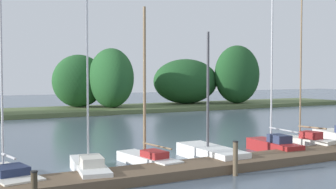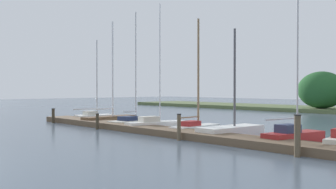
{
  "view_description": "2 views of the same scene",
  "coord_description": "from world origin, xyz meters",
  "px_view_note": "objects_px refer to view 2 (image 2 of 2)",
  "views": [
    {
      "loc": [
        -9.45,
        -1.28,
        3.7
      ],
      "look_at": [
        -1.53,
        13.24,
        2.94
      ],
      "focal_mm": 46.95,
      "sensor_mm": 36.0,
      "label": 1
    },
    {
      "loc": [
        15.3,
        -2.09,
        2.51
      ],
      "look_at": [
        -3.31,
        13.87,
        2.13
      ],
      "focal_mm": 45.3,
      "sensor_mm": 36.0,
      "label": 2
    }
  ],
  "objects_px": {
    "mooring_piling_2": "(179,127)",
    "mooring_piling_0": "(53,116)",
    "mooring_piling_3": "(297,136)",
    "sailboat_0": "(95,116)",
    "sailboat_4": "(196,125)",
    "sailboat_5": "(233,131)",
    "sailboat_1": "(111,118)",
    "mooring_piling_1": "(97,121)",
    "sailboat_3": "(157,124)",
    "sailboat_6": "(295,135)",
    "sailboat_2": "(134,121)"
  },
  "relations": [
    {
      "from": "sailboat_1",
      "to": "sailboat_6",
      "type": "height_order",
      "value": "sailboat_6"
    },
    {
      "from": "sailboat_4",
      "to": "sailboat_6",
      "type": "relative_size",
      "value": 0.78
    },
    {
      "from": "sailboat_6",
      "to": "mooring_piling_3",
      "type": "bearing_deg",
      "value": -140.28
    },
    {
      "from": "mooring_piling_0",
      "to": "mooring_piling_1",
      "type": "bearing_deg",
      "value": -0.35
    },
    {
      "from": "sailboat_2",
      "to": "sailboat_6",
      "type": "height_order",
      "value": "sailboat_6"
    },
    {
      "from": "sailboat_2",
      "to": "sailboat_5",
      "type": "bearing_deg",
      "value": -100.21
    },
    {
      "from": "sailboat_2",
      "to": "mooring_piling_1",
      "type": "distance_m",
      "value": 3.02
    },
    {
      "from": "sailboat_1",
      "to": "sailboat_6",
      "type": "relative_size",
      "value": 0.88
    },
    {
      "from": "sailboat_3",
      "to": "mooring_piling_3",
      "type": "height_order",
      "value": "sailboat_3"
    },
    {
      "from": "sailboat_3",
      "to": "sailboat_5",
      "type": "xyz_separation_m",
      "value": [
        5.55,
        0.46,
        -0.01
      ]
    },
    {
      "from": "mooring_piling_0",
      "to": "sailboat_5",
      "type": "bearing_deg",
      "value": 12.26
    },
    {
      "from": "sailboat_2",
      "to": "mooring_piling_2",
      "type": "bearing_deg",
      "value": -121.65
    },
    {
      "from": "mooring_piling_2",
      "to": "mooring_piling_0",
      "type": "bearing_deg",
      "value": -179.53
    },
    {
      "from": "sailboat_3",
      "to": "mooring_piling_2",
      "type": "relative_size",
      "value": 5.95
    },
    {
      "from": "sailboat_2",
      "to": "mooring_piling_2",
      "type": "xyz_separation_m",
      "value": [
        7.55,
        -2.85,
        0.34
      ]
    },
    {
      "from": "sailboat_5",
      "to": "sailboat_0",
      "type": "bearing_deg",
      "value": 88.77
    },
    {
      "from": "sailboat_1",
      "to": "mooring_piling_1",
      "type": "relative_size",
      "value": 7.45
    },
    {
      "from": "mooring_piling_0",
      "to": "mooring_piling_1",
      "type": "xyz_separation_m",
      "value": [
        6.09,
        -0.04,
        -0.04
      ]
    },
    {
      "from": "sailboat_2",
      "to": "sailboat_5",
      "type": "distance_m",
      "value": 8.39
    },
    {
      "from": "sailboat_2",
      "to": "sailboat_4",
      "type": "height_order",
      "value": "sailboat_2"
    },
    {
      "from": "sailboat_4",
      "to": "sailboat_5",
      "type": "relative_size",
      "value": 1.16
    },
    {
      "from": "sailboat_0",
      "to": "sailboat_6",
      "type": "height_order",
      "value": "sailboat_6"
    },
    {
      "from": "sailboat_1",
      "to": "mooring_piling_3",
      "type": "xyz_separation_m",
      "value": [
        16.79,
        -2.93,
        0.39
      ]
    },
    {
      "from": "mooring_piling_1",
      "to": "mooring_piling_3",
      "type": "distance_m",
      "value": 13.63
    },
    {
      "from": "sailboat_2",
      "to": "sailboat_3",
      "type": "relative_size",
      "value": 0.99
    },
    {
      "from": "sailboat_2",
      "to": "sailboat_6",
      "type": "xyz_separation_m",
      "value": [
        11.99,
        0.08,
        0.12
      ]
    },
    {
      "from": "sailboat_0",
      "to": "sailboat_4",
      "type": "bearing_deg",
      "value": -85.99
    },
    {
      "from": "sailboat_0",
      "to": "mooring_piling_0",
      "type": "relative_size",
      "value": 5.91
    },
    {
      "from": "sailboat_0",
      "to": "sailboat_3",
      "type": "xyz_separation_m",
      "value": [
        8.58,
        -0.84,
        0.01
      ]
    },
    {
      "from": "sailboat_6",
      "to": "mooring_piling_2",
      "type": "xyz_separation_m",
      "value": [
        -4.44,
        -2.93,
        0.22
      ]
    },
    {
      "from": "mooring_piling_3",
      "to": "sailboat_0",
      "type": "bearing_deg",
      "value": 170.33
    },
    {
      "from": "mooring_piling_3",
      "to": "sailboat_6",
      "type": "bearing_deg",
      "value": 124.01
    },
    {
      "from": "sailboat_1",
      "to": "sailboat_3",
      "type": "xyz_separation_m",
      "value": [
        5.66,
        -0.41,
        -0.04
      ]
    },
    {
      "from": "sailboat_2",
      "to": "sailboat_4",
      "type": "xyz_separation_m",
      "value": [
        5.51,
        0.33,
        0.09
      ]
    },
    {
      "from": "sailboat_1",
      "to": "sailboat_6",
      "type": "distance_m",
      "value": 14.81
    },
    {
      "from": "sailboat_1",
      "to": "sailboat_3",
      "type": "distance_m",
      "value": 5.68
    },
    {
      "from": "sailboat_2",
      "to": "mooring_piling_2",
      "type": "height_order",
      "value": "sailboat_2"
    },
    {
      "from": "sailboat_3",
      "to": "mooring_piling_2",
      "type": "xyz_separation_m",
      "value": [
        4.71,
        -2.51,
        0.29
      ]
    },
    {
      "from": "sailboat_3",
      "to": "sailboat_2",
      "type": "bearing_deg",
      "value": 92.78
    },
    {
      "from": "sailboat_0",
      "to": "mooring_piling_0",
      "type": "bearing_deg",
      "value": -175.22
    },
    {
      "from": "sailboat_3",
      "to": "mooring_piling_3",
      "type": "bearing_deg",
      "value": -93.06
    },
    {
      "from": "sailboat_0",
      "to": "mooring_piling_2",
      "type": "height_order",
      "value": "sailboat_0"
    },
    {
      "from": "sailboat_0",
      "to": "sailboat_2",
      "type": "bearing_deg",
      "value": -90.11
    },
    {
      "from": "sailboat_0",
      "to": "sailboat_6",
      "type": "distance_m",
      "value": 17.73
    },
    {
      "from": "sailboat_2",
      "to": "mooring_piling_0",
      "type": "distance_m",
      "value": 6.46
    },
    {
      "from": "mooring_piling_2",
      "to": "mooring_piling_3",
      "type": "height_order",
      "value": "mooring_piling_3"
    },
    {
      "from": "sailboat_2",
      "to": "sailboat_6",
      "type": "bearing_deg",
      "value": -100.58
    },
    {
      "from": "sailboat_2",
      "to": "sailboat_6",
      "type": "relative_size",
      "value": 0.91
    },
    {
      "from": "mooring_piling_0",
      "to": "mooring_piling_2",
      "type": "relative_size",
      "value": 0.82
    },
    {
      "from": "sailboat_2",
      "to": "sailboat_3",
      "type": "xyz_separation_m",
      "value": [
        2.85,
        -0.34,
        0.04
      ]
    }
  ]
}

